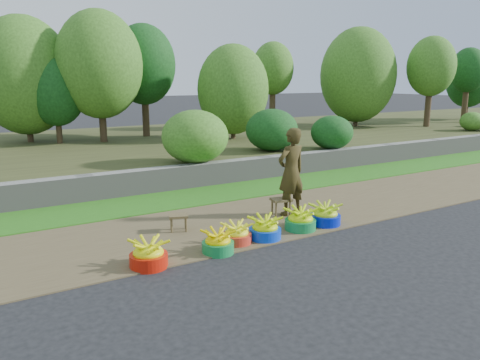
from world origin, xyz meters
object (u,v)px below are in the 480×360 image
basin_b (218,243)px  basin_d (265,229)px  stool_left (179,218)px  basin_c (237,235)px  vendor_woman (291,172)px  basin_a (148,255)px  stool_right (281,202)px  basin_f (325,215)px  basin_e (300,220)px

basin_b → basin_d: size_ratio=0.92×
stool_left → basin_c: bearing=-62.6°
basin_c → vendor_woman: size_ratio=0.28×
basin_a → vendor_woman: 3.31m
basin_c → stool_left: basin_c is taller
basin_d → stool_left: (-1.01, 1.05, 0.07)m
basin_a → stool_right: basin_a is taller
basin_c → basin_f: bearing=0.5°
vendor_woman → basin_b: bearing=21.3°
stool_left → stool_right: size_ratio=0.91×
basin_b → basin_f: 2.22m
vendor_woman → basin_f: bearing=96.6°
basin_e → stool_left: bearing=150.7°
basin_a → basin_c: size_ratio=1.13×
basin_c → basin_b: bearing=-157.0°
basin_b → basin_f: bearing=5.0°
basin_f → vendor_woman: vendor_woman is taller
stool_right → vendor_woman: (0.18, -0.04, 0.55)m
basin_d → basin_f: bearing=2.9°
basin_d → stool_right: bearing=42.9°
basin_c → stool_left: 1.13m
basin_c → basin_f: (1.78, 0.01, 0.02)m
basin_a → basin_e: (2.71, 0.16, 0.00)m
basin_e → basin_c: bearing=-179.4°
basin_a → stool_left: (0.95, 1.15, 0.06)m
basin_e → stool_left: size_ratio=1.39×
basin_c → vendor_woman: 1.94m
basin_c → basin_d: size_ratio=0.90×
basin_d → vendor_woman: bearing=36.7°
basin_f → stool_left: bearing=156.9°
basin_f → basin_b: bearing=-175.0°
basin_e → basin_f: size_ratio=0.99×
basin_d → basin_c: bearing=174.0°
basin_b → basin_f: (2.21, 0.20, 0.02)m
basin_c → stool_left: size_ratio=1.21×
stool_right → basin_a: bearing=-161.2°
stool_right → vendor_woman: 0.58m
stool_left → stool_right: 1.98m
vendor_woman → stool_right: bearing=-16.7°
basin_c → stool_right: size_ratio=1.10×
basin_b → stool_right: (1.88, 1.02, 0.12)m
basin_a → stool_right: 3.08m
basin_b → vendor_woman: vendor_woman is taller
basin_a → stool_right: (2.92, 1.00, 0.10)m
basin_b → basin_d: bearing=8.1°
basin_a → basin_e: basin_e is taller
basin_c → basin_e: bearing=0.6°
basin_b → basin_e: basin_e is taller
basin_b → stool_right: 2.14m
stool_right → basin_c: bearing=-149.8°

